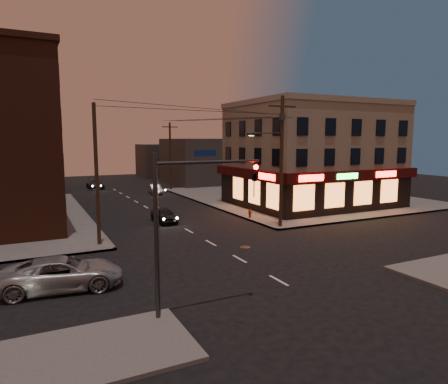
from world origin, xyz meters
TOP-DOWN VIEW (x-y plane):
  - ground at (0.00, 0.00)m, footprint 120.00×120.00m
  - sidewalk_ne at (18.00, 19.00)m, footprint 24.00×28.00m
  - pizza_building at (15.93, 13.43)m, footprint 15.85×12.85m
  - bg_building_ne_a at (14.00, 38.00)m, footprint 10.00×12.00m
  - bg_building_nw at (-13.00, 42.00)m, footprint 9.00×10.00m
  - bg_building_ne_b at (12.00, 52.00)m, footprint 8.00×8.00m
  - utility_pole_main at (6.68, 5.80)m, footprint 4.20×0.44m
  - utility_pole_far at (6.80, 32.00)m, footprint 0.26×0.26m
  - utility_pole_west at (-6.80, 6.50)m, footprint 0.24×0.24m
  - traffic_signal at (-5.57, -5.60)m, footprint 4.49×0.32m
  - suv_cross at (-9.55, -0.48)m, footprint 5.63×3.10m
  - sedan_near at (-0.70, 11.84)m, footprint 1.57×3.69m
  - sedan_mid at (3.85, 29.43)m, footprint 1.65×3.85m
  - sedan_far at (-2.21, 38.22)m, footprint 2.12×4.69m
  - fire_hydrant at (6.40, 9.84)m, footprint 0.32×0.32m

SIDE VIEW (x-z plane):
  - ground at x=0.00m, z-range 0.00..0.00m
  - sidewalk_ne at x=18.00m, z-range 0.00..0.15m
  - fire_hydrant at x=6.40m, z-range 0.18..0.92m
  - sedan_mid at x=3.85m, z-range 0.00..1.23m
  - sedan_near at x=-0.70m, z-range 0.00..1.24m
  - sedan_far at x=-2.21m, z-range 0.00..1.33m
  - suv_cross at x=-9.55m, z-range 0.00..1.49m
  - bg_building_ne_b at x=12.00m, z-range 0.00..6.00m
  - bg_building_ne_a at x=14.00m, z-range 0.00..7.00m
  - bg_building_nw at x=-13.00m, z-range 0.00..8.00m
  - traffic_signal at x=-5.57m, z-range 0.92..7.39m
  - utility_pole_far at x=6.80m, z-range 0.15..9.15m
  - utility_pole_west at x=-6.80m, z-range 0.15..9.15m
  - pizza_building at x=15.93m, z-range 0.10..10.60m
  - utility_pole_main at x=6.68m, z-range 0.76..10.76m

